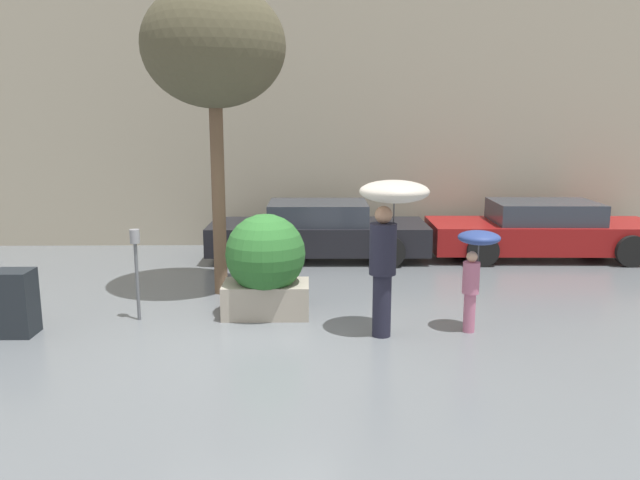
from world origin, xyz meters
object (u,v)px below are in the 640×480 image
person_adult (390,220)px  parked_car_far (543,231)px  street_tree (214,48)px  parking_meter (136,256)px  planter_box (266,264)px  parked_car_near (318,232)px  newspaper_box (15,303)px  person_child (476,258)px

person_adult → parked_car_far: person_adult is taller
street_tree → parking_meter: 3.48m
planter_box → street_tree: (-0.85, 1.22, 3.19)m
person_adult → parked_car_near: person_adult is taller
newspaper_box → parking_meter: bearing=22.7°
planter_box → parked_car_far: 6.80m
street_tree → parking_meter: street_tree is taller
parked_car_near → parked_car_far: 4.75m
parked_car_near → newspaper_box: parked_car_near is taller
parked_car_far → parked_car_near: bearing=91.6°
person_child → newspaper_box: 6.27m
person_child → parked_car_near: 5.10m
planter_box → newspaper_box: (-3.34, -0.82, -0.34)m
planter_box → newspaper_box: 3.45m
planter_box → person_adult: 2.08m
street_tree → parked_car_far: bearing=22.6°
parked_car_far → street_tree: size_ratio=0.96×
newspaper_box → street_tree: bearing=39.3°
street_tree → parking_meter: size_ratio=3.70×
parked_car_near → planter_box: bearing=168.5°
person_child → parking_meter: 4.79m
person_child → parked_car_far: size_ratio=0.30×
planter_box → street_tree: size_ratio=0.31×
parked_car_far → newspaper_box: bearing=119.3°
parked_car_near → parking_meter: bearing=147.1°
person_adult → person_child: (1.20, 0.13, -0.54)m
parked_car_far → parking_meter: size_ratio=3.55×
newspaper_box → planter_box: bearing=13.8°
person_child → parked_car_far: bearing=36.1°
street_tree → person_child: bearing=-27.8°
person_child → parked_car_far: 5.38m
planter_box → person_child: planter_box is taller
planter_box → parked_car_far: planter_box is taller
street_tree → parking_meter: (-1.00, -1.42, -3.02)m
parking_meter → newspaper_box: parking_meter is taller
street_tree → newspaper_box: size_ratio=5.53×
person_child → person_adult: bearing=161.9°
parked_car_near → newspaper_box: size_ratio=5.02×
parked_car_far → parking_meter: 8.48m
person_adult → street_tree: 4.09m
parking_meter → newspaper_box: 1.69m
parked_car_far → newspaper_box: 10.07m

